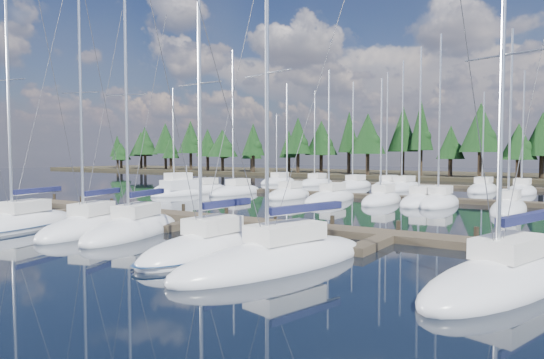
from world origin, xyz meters
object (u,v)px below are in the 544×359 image
Objects in this scene: front_sailboat_3 at (133,229)px; front_sailboat_5 at (277,259)px; front_sailboat_6 at (504,279)px; front_sailboat_2 at (88,227)px; main_dock at (211,220)px; motor_yacht_left at (181,191)px; front_sailboat_4 at (207,249)px; front_sailboat_1 at (19,224)px.

front_sailboat_3 is 1.01× the size of front_sailboat_5.
front_sailboat_2 is at bearing -178.48° from front_sailboat_6.
main_dock is 22.56m from motor_yacht_left.
main_dock is at bearing -41.20° from motor_yacht_left.
main_dock is 5.31× the size of motor_yacht_left.
front_sailboat_2 is 1.05× the size of front_sailboat_4.
front_sailboat_2 is at bearing 173.74° from front_sailboat_4.
front_sailboat_1 is 14.56m from front_sailboat_4.
front_sailboat_5 is 1.69× the size of motor_yacht_left.
main_dock is 5.83m from front_sailboat_3.
front_sailboat_1 is 1.14× the size of front_sailboat_3.
front_sailboat_5 reaches higher than motor_yacht_left.
front_sailboat_4 is (7.24, -2.01, -0.00)m from front_sailboat_3.
front_sailboat_4 is 1.67× the size of motor_yacht_left.
front_sailboat_6 is at bearing 1.52° from front_sailboat_2.
main_dock is 7.58m from front_sailboat_2.
front_sailboat_3 is 26.23m from motor_yacht_left.
motor_yacht_left is at bearing 138.80° from main_dock.
front_sailboat_1 reaches higher than front_sailboat_2.
front_sailboat_4 is (10.02, -1.10, -0.02)m from front_sailboat_2.
front_sailboat_1 is 1.11× the size of front_sailboat_2.
front_sailboat_4 is at bearing -44.02° from motor_yacht_left.
motor_yacht_left is at bearing 121.90° from front_sailboat_2.
front_sailboat_1 is 26.50m from front_sailboat_6.
front_sailboat_2 is 2.93m from front_sailboat_3.
front_sailboat_2 is 1.03× the size of front_sailboat_6.
front_sailboat_3 is 1.71× the size of motor_yacht_left.
front_sailboat_6 is 41.05m from motor_yacht_left.
main_dock is at bearing 142.67° from front_sailboat_5.
main_dock is 3.14× the size of front_sailboat_5.
front_sailboat_1 is at bearing -134.47° from main_dock.
front_sailboat_6 is at bearing 11.31° from front_sailboat_5.
front_sailboat_4 is (6.46, -7.78, 0.08)m from main_dock.
motor_yacht_left reaches higher than main_dock.
front_sailboat_2 is (4.53, 1.57, 0.01)m from front_sailboat_1.
front_sailboat_3 is at bearing 164.51° from front_sailboat_4.
front_sailboat_6 is (18.32, -6.10, 0.08)m from main_dock.
front_sailboat_3 is (2.78, 0.91, -0.01)m from front_sailboat_2.
front_sailboat_6 is (19.10, -0.33, -0.01)m from front_sailboat_3.
front_sailboat_1 is at bearing -178.16° from front_sailboat_4.
front_sailboat_3 is 19.11m from front_sailboat_6.
front_sailboat_6 is at bearing -18.42° from main_dock.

